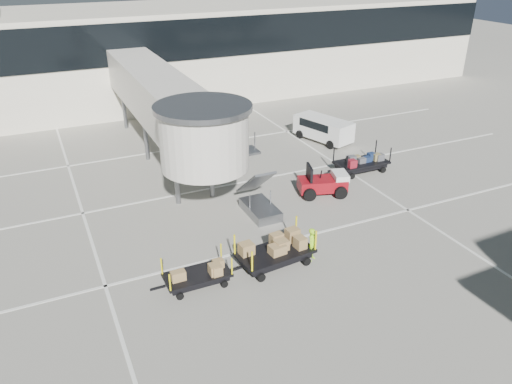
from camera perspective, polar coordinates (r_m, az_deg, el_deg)
ground at (r=23.50m, az=8.86°, el=-7.12°), size 140.00×140.00×0.00m
lane_markings at (r=30.40m, az=-1.74°, el=1.39°), size 40.00×30.00×0.02m
terminal at (r=48.11m, az=-11.52°, el=15.40°), size 64.00×12.11×15.20m
jet_bridge at (r=30.51m, az=-9.86°, el=9.69°), size 5.70×20.40×6.03m
baggage_tug at (r=28.70m, az=7.74°, el=0.99°), size 3.00×2.40×1.80m
suitcase_cart at (r=32.06m, az=12.05°, el=3.28°), size 4.11×1.70×1.61m
box_cart_near at (r=22.22m, az=2.34°, el=-6.98°), size 4.24×2.02×1.64m
box_cart_far at (r=21.22m, az=-6.84°, el=-9.49°), size 3.39×1.38×1.33m
ground_worker at (r=22.63m, az=6.45°, el=-5.96°), size 0.70×0.64×1.61m
minivan at (r=36.79m, az=7.55°, el=7.35°), size 3.02×4.71×1.66m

